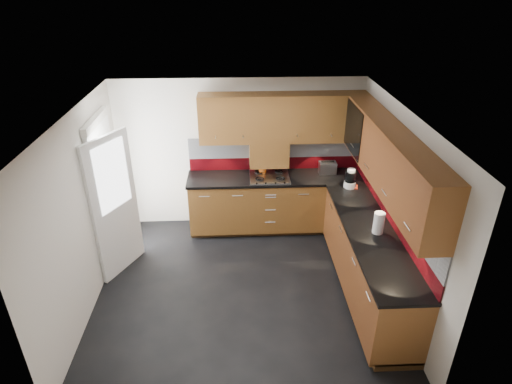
{
  "coord_description": "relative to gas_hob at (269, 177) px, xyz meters",
  "views": [
    {
      "loc": [
        -0.04,
        -4.47,
        3.81
      ],
      "look_at": [
        0.2,
        0.65,
        1.12
      ],
      "focal_mm": 30.0,
      "sensor_mm": 36.0,
      "label": 1
    }
  ],
  "objects": [
    {
      "name": "food_processor",
      "position": [
        1.16,
        -0.39,
        0.12
      ],
      "size": [
        0.18,
        0.18,
        0.29
      ],
      "color": "white",
      "rests_on": "countertop"
    },
    {
      "name": "toaster",
      "position": [
        0.92,
        0.12,
        0.08
      ],
      "size": [
        0.27,
        0.16,
        0.19
      ],
      "color": "silver",
      "rests_on": "countertop"
    },
    {
      "name": "extractor_hood",
      "position": [
        -0.0,
        0.17,
        0.32
      ],
      "size": [
        0.6,
        0.33,
        0.4
      ],
      "primitive_type": "cube",
      "color": "#5A3614",
      "rests_on": "room"
    },
    {
      "name": "back_door",
      "position": [
        -2.23,
        -0.72,
        0.08
      ],
      "size": [
        0.42,
        1.19,
        2.04
      ],
      "color": "white",
      "rests_on": "room"
    },
    {
      "name": "backsplash",
      "position": [
        0.83,
        -0.54,
        0.25
      ],
      "size": [
        2.7,
        3.2,
        0.54
      ],
      "color": "maroon",
      "rests_on": "countertop"
    },
    {
      "name": "gas_hob",
      "position": [
        0.0,
        0.0,
        0.0
      ],
      "size": [
        0.61,
        0.53,
        0.05
      ],
      "color": "silver",
      "rests_on": "countertop"
    },
    {
      "name": "orange_cloth",
      "position": [
        1.21,
        -0.39,
        -0.01
      ],
      "size": [
        0.17,
        0.16,
        0.02
      ],
      "primitive_type": "cube",
      "rotation": [
        0.0,
        0.0,
        -0.28
      ],
      "color": "red",
      "rests_on": "countertop"
    },
    {
      "name": "utensil_pot",
      "position": [
        -0.1,
        0.17,
        0.08
      ],
      "size": [
        0.12,
        0.12,
        0.41
      ],
      "color": "#DA5B14",
      "rests_on": "countertop"
    },
    {
      "name": "countertop",
      "position": [
        0.6,
        -0.77,
        -0.04
      ],
      "size": [
        2.72,
        3.22,
        0.04
      ],
      "color": "black",
      "rests_on": "base_cabinets"
    },
    {
      "name": "glass_cabinet",
      "position": [
        1.26,
        -0.4,
        0.91
      ],
      "size": [
        0.32,
        0.8,
        0.66
      ],
      "color": "black",
      "rests_on": "room"
    },
    {
      "name": "paper_towel",
      "position": [
        1.2,
        -1.62,
        0.12
      ],
      "size": [
        0.14,
        0.14,
        0.27
      ],
      "primitive_type": "cylinder",
      "rotation": [
        0.0,
        0.0,
        0.09
      ],
      "color": "white",
      "rests_on": "countertop"
    },
    {
      "name": "upper_cabinets",
      "position": [
        0.78,
        -0.69,
        0.88
      ],
      "size": [
        2.5,
        3.2,
        0.72
      ],
      "color": "#5A3614",
      "rests_on": "room"
    },
    {
      "name": "base_cabinets",
      "position": [
        0.62,
        -0.75,
        -0.52
      ],
      "size": [
        2.7,
        3.2,
        0.95
      ],
      "color": "#5A3614",
      "rests_on": "room"
    },
    {
      "name": "room",
      "position": [
        -0.45,
        -1.47,
        0.54
      ],
      "size": [
        4.0,
        3.8,
        2.64
      ],
      "color": "black"
    }
  ]
}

